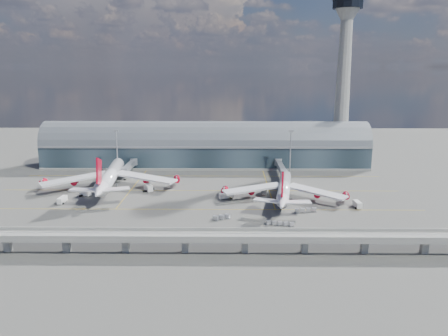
{
  "coord_description": "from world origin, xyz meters",
  "views": [
    {
      "loc": [
        14.57,
        -191.58,
        60.82
      ],
      "look_at": [
        12.3,
        10.0,
        14.0
      ],
      "focal_mm": 35.0,
      "sensor_mm": 36.0,
      "label": 1
    }
  ],
  "objects_px": {
    "floodlight_mast_left": "(117,151)",
    "cargo_train_2": "(306,210)",
    "cargo_train_1": "(280,223)",
    "service_truck_5": "(148,188)",
    "service_truck_4": "(264,191)",
    "control_tower": "(343,82)",
    "cargo_train_0": "(222,217)",
    "service_truck_1": "(85,193)",
    "airliner_right": "(284,189)",
    "service_truck_0": "(62,200)",
    "airliner_left": "(110,177)",
    "service_truck_2": "(226,196)",
    "service_truck_3": "(357,204)",
    "floodlight_mast_right": "(290,151)"
  },
  "relations": [
    {
      "from": "service_truck_2",
      "to": "cargo_train_2",
      "type": "xyz_separation_m",
      "value": [
        34.06,
        -19.43,
        -0.46
      ]
    },
    {
      "from": "control_tower",
      "to": "service_truck_2",
      "type": "relative_size",
      "value": 14.13
    },
    {
      "from": "service_truck_4",
      "to": "control_tower",
      "type": "bearing_deg",
      "value": 54.71
    },
    {
      "from": "service_truck_5",
      "to": "floodlight_mast_right",
      "type": "bearing_deg",
      "value": -2.09
    },
    {
      "from": "service_truck_5",
      "to": "cargo_train_2",
      "type": "xyz_separation_m",
      "value": [
        73.28,
        -31.9,
        -0.82
      ]
    },
    {
      "from": "floodlight_mast_left",
      "to": "cargo_train_2",
      "type": "height_order",
      "value": "floodlight_mast_left"
    },
    {
      "from": "airliner_left",
      "to": "service_truck_5",
      "type": "height_order",
      "value": "airliner_left"
    },
    {
      "from": "floodlight_mast_left",
      "to": "service_truck_0",
      "type": "bearing_deg",
      "value": -101.71
    },
    {
      "from": "control_tower",
      "to": "service_truck_4",
      "type": "bearing_deg",
      "value": -127.76
    },
    {
      "from": "floodlight_mast_right",
      "to": "cargo_train_1",
      "type": "distance_m",
      "value": 86.6
    },
    {
      "from": "service_truck_1",
      "to": "cargo_train_1",
      "type": "distance_m",
      "value": 97.68
    },
    {
      "from": "airliner_right",
      "to": "cargo_train_2",
      "type": "relative_size",
      "value": 6.15
    },
    {
      "from": "control_tower",
      "to": "airliner_left",
      "type": "xyz_separation_m",
      "value": [
        -130.83,
        -60.49,
        -45.16
      ]
    },
    {
      "from": "floodlight_mast_left",
      "to": "service_truck_5",
      "type": "xyz_separation_m",
      "value": [
        24.29,
        -36.29,
        -11.94
      ]
    },
    {
      "from": "service_truck_0",
      "to": "cargo_train_0",
      "type": "relative_size",
      "value": 0.9
    },
    {
      "from": "service_truck_0",
      "to": "control_tower",
      "type": "bearing_deg",
      "value": 33.3
    },
    {
      "from": "airliner_left",
      "to": "cargo_train_0",
      "type": "height_order",
      "value": "airliner_left"
    },
    {
      "from": "floodlight_mast_left",
      "to": "service_truck_2",
      "type": "xyz_separation_m",
      "value": [
        63.52,
        -48.76,
        -12.3
      ]
    },
    {
      "from": "airliner_left",
      "to": "airliner_right",
      "type": "bearing_deg",
      "value": -17.78
    },
    {
      "from": "airliner_right",
      "to": "service_truck_4",
      "type": "xyz_separation_m",
      "value": [
        -8.43,
        9.84,
        -3.58
      ]
    },
    {
      "from": "service_truck_2",
      "to": "cargo_train_2",
      "type": "height_order",
      "value": "service_truck_2"
    },
    {
      "from": "floodlight_mast_left",
      "to": "service_truck_4",
      "type": "distance_m",
      "value": 92.22
    },
    {
      "from": "service_truck_5",
      "to": "service_truck_1",
      "type": "bearing_deg",
      "value": 169.22
    },
    {
      "from": "airliner_right",
      "to": "service_truck_5",
      "type": "distance_m",
      "value": 67.68
    },
    {
      "from": "control_tower",
      "to": "airliner_right",
      "type": "bearing_deg",
      "value": -119.66
    },
    {
      "from": "floodlight_mast_right",
      "to": "airliner_right",
      "type": "xyz_separation_m",
      "value": [
        -9.58,
        -50.28,
        -8.49
      ]
    },
    {
      "from": "airliner_left",
      "to": "service_truck_4",
      "type": "height_order",
      "value": "airliner_left"
    },
    {
      "from": "cargo_train_1",
      "to": "cargo_train_2",
      "type": "xyz_separation_m",
      "value": [
        12.73,
        16.09,
        0.1
      ]
    },
    {
      "from": "service_truck_1",
      "to": "service_truck_5",
      "type": "distance_m",
      "value": 30.23
    },
    {
      "from": "service_truck_3",
      "to": "service_truck_5",
      "type": "height_order",
      "value": "service_truck_5"
    },
    {
      "from": "service_truck_1",
      "to": "service_truck_2",
      "type": "relative_size",
      "value": 0.82
    },
    {
      "from": "floodlight_mast_left",
      "to": "service_truck_2",
      "type": "relative_size",
      "value": 3.53
    },
    {
      "from": "control_tower",
      "to": "airliner_left",
      "type": "height_order",
      "value": "control_tower"
    },
    {
      "from": "floodlight_mast_left",
      "to": "airliner_right",
      "type": "xyz_separation_m",
      "value": [
        90.42,
        -50.28,
        -8.49
      ]
    },
    {
      "from": "floodlight_mast_left",
      "to": "cargo_train_1",
      "type": "xyz_separation_m",
      "value": [
        84.84,
        -84.29,
        -12.86
      ]
    },
    {
      "from": "service_truck_5",
      "to": "floodlight_mast_left",
      "type": "bearing_deg",
      "value": 96.09
    },
    {
      "from": "service_truck_2",
      "to": "service_truck_5",
      "type": "relative_size",
      "value": 1.0
    },
    {
      "from": "service_truck_0",
      "to": "cargo_train_1",
      "type": "relative_size",
      "value": 0.62
    },
    {
      "from": "control_tower",
      "to": "service_truck_4",
      "type": "distance_m",
      "value": 100.0
    },
    {
      "from": "floodlight_mast_right",
      "to": "floodlight_mast_left",
      "type": "bearing_deg",
      "value": 180.0
    },
    {
      "from": "airliner_left",
      "to": "service_truck_0",
      "type": "relative_size",
      "value": 10.75
    },
    {
      "from": "airliner_left",
      "to": "service_truck_1",
      "type": "relative_size",
      "value": 12.43
    },
    {
      "from": "service_truck_1",
      "to": "service_truck_4",
      "type": "height_order",
      "value": "service_truck_1"
    },
    {
      "from": "cargo_train_0",
      "to": "airliner_left",
      "type": "bearing_deg",
      "value": 77.75
    },
    {
      "from": "floodlight_mast_left",
      "to": "airliner_left",
      "type": "xyz_separation_m",
      "value": [
        4.17,
        -32.49,
        -7.16
      ]
    },
    {
      "from": "floodlight_mast_right",
      "to": "cargo_train_2",
      "type": "relative_size",
      "value": 2.53
    },
    {
      "from": "airliner_right",
      "to": "service_truck_1",
      "type": "xyz_separation_m",
      "value": [
        -95.05,
        5.19,
        -3.55
      ]
    },
    {
      "from": "cargo_train_0",
      "to": "cargo_train_1",
      "type": "xyz_separation_m",
      "value": [
        23.17,
        -6.65,
        -0.13
      ]
    },
    {
      "from": "service_truck_0",
      "to": "service_truck_4",
      "type": "xyz_separation_m",
      "value": [
        93.67,
        15.92,
        0.11
      ]
    },
    {
      "from": "service_truck_2",
      "to": "service_truck_3",
      "type": "distance_m",
      "value": 59.44
    }
  ]
}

